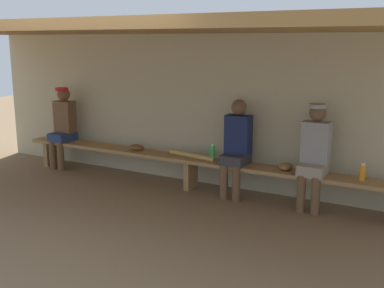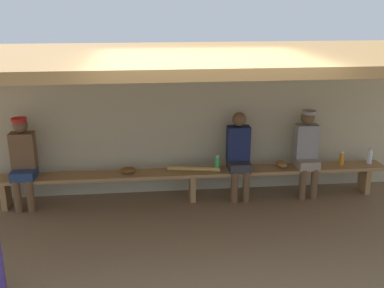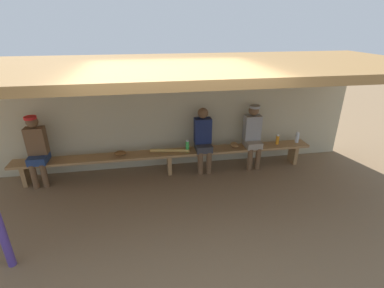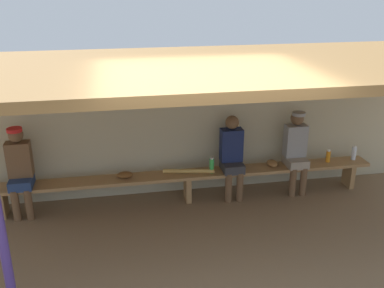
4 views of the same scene
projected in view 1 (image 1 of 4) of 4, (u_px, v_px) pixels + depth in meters
ground_plane at (126, 223)px, 5.60m from camera, size 24.00×24.00×0.00m
back_wall at (206, 110)px, 7.07m from camera, size 8.00×0.20×2.20m
dugout_roof at (156, 27)px, 5.71m from camera, size 8.00×2.80×0.12m
bench at (191, 163)px, 6.83m from camera, size 6.00×0.36×0.46m
player_leftmost at (314, 152)px, 5.92m from camera, size 0.34×0.42×1.34m
player_in_blue at (63, 124)px, 7.93m from camera, size 0.34×0.42×1.34m
player_rightmost at (236, 144)px, 6.43m from camera, size 0.34×0.42×1.34m
water_bottle_orange at (212, 153)px, 6.57m from camera, size 0.07×0.07×0.25m
water_bottle_green at (362, 172)px, 5.70m from camera, size 0.07×0.07×0.21m
baseball_glove_worn at (285, 166)px, 6.17m from camera, size 0.18×0.24×0.09m
baseball_glove_tan at (137, 147)px, 7.28m from camera, size 0.24×0.17×0.09m
baseball_bat at (192, 156)px, 6.80m from camera, size 0.79×0.21×0.07m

